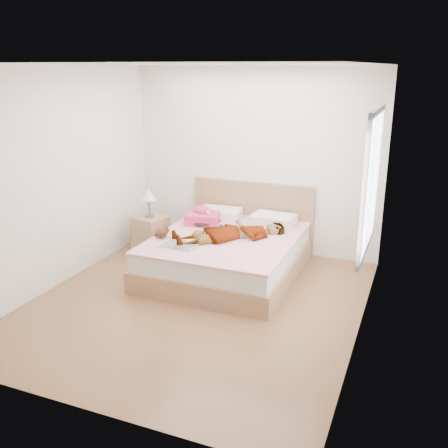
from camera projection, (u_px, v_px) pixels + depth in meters
name	position (u px, v px, depth m)	size (l,w,h in m)	color
ground	(196.00, 303.00, 5.68)	(4.00, 4.00, 0.00)	#4E2B18
woman	(232.00, 230.00, 6.29)	(0.56, 1.48, 0.20)	silver
hair	(205.00, 220.00, 6.91)	(0.43, 0.53, 0.08)	black
phone	(208.00, 212.00, 6.80)	(0.04, 0.09, 0.01)	silver
room_shell	(371.00, 182.00, 4.86)	(4.00, 4.00, 4.00)	white
bed	(229.00, 251.00, 6.51)	(1.80, 2.08, 1.00)	olive
towel	(203.00, 216.00, 6.87)	(0.52, 0.45, 0.24)	#E33D5F
magazine	(178.00, 245.00, 6.02)	(0.44, 0.29, 0.03)	silver
coffee_mug	(208.00, 235.00, 6.26)	(0.12, 0.09, 0.09)	white
plush_toy	(162.00, 232.00, 6.30)	(0.17, 0.24, 0.12)	black
nightstand	(150.00, 231.00, 7.17)	(0.52, 0.49, 0.94)	olive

